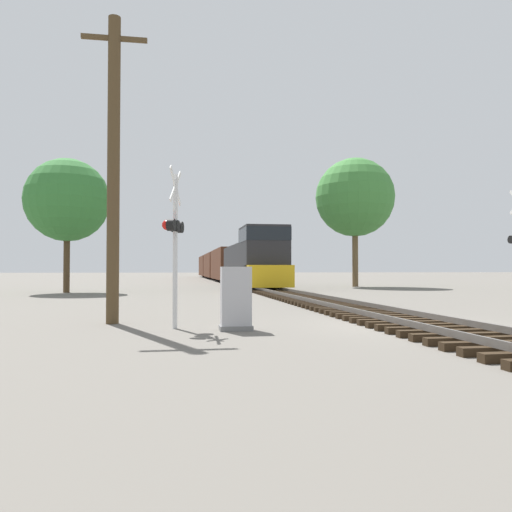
{
  "coord_description": "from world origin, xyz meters",
  "views": [
    {
      "loc": [
        -6.14,
        -12.42,
        1.51
      ],
      "look_at": [
        -2.41,
        10.42,
        2.11
      ],
      "focal_mm": 35.0,
      "sensor_mm": 36.0,
      "label": 1
    }
  ],
  "objects_px": {
    "relay_cabinet": "(236,299)",
    "tree_mid_background": "(355,198)",
    "crossing_signal_near": "(174,232)",
    "freight_train": "(222,265)",
    "utility_pole": "(114,166)",
    "tree_far_right": "(67,200)"
  },
  "relations": [
    {
      "from": "relay_cabinet",
      "to": "tree_mid_background",
      "type": "bearing_deg",
      "value": 64.18
    },
    {
      "from": "crossing_signal_near",
      "to": "tree_mid_background",
      "type": "height_order",
      "value": "tree_mid_background"
    },
    {
      "from": "tree_mid_background",
      "to": "freight_train",
      "type": "bearing_deg",
      "value": 110.33
    },
    {
      "from": "crossing_signal_near",
      "to": "utility_pole",
      "type": "xyz_separation_m",
      "value": [
        -1.67,
        1.41,
        1.94
      ]
    },
    {
      "from": "utility_pole",
      "to": "relay_cabinet",
      "type": "bearing_deg",
      "value": -32.36
    },
    {
      "from": "freight_train",
      "to": "utility_pole",
      "type": "distance_m",
      "value": 51.38
    },
    {
      "from": "crossing_signal_near",
      "to": "tree_mid_background",
      "type": "bearing_deg",
      "value": 168.29
    },
    {
      "from": "relay_cabinet",
      "to": "freight_train",
      "type": "bearing_deg",
      "value": 84.97
    },
    {
      "from": "relay_cabinet",
      "to": "tree_far_right",
      "type": "xyz_separation_m",
      "value": [
        -8.34,
        21.23,
        5.16
      ]
    },
    {
      "from": "freight_train",
      "to": "tree_mid_background",
      "type": "relative_size",
      "value": 6.23
    },
    {
      "from": "crossing_signal_near",
      "to": "tree_mid_background",
      "type": "xyz_separation_m",
      "value": [
        15.21,
        27.7,
        5.17
      ]
    },
    {
      "from": "freight_train",
      "to": "relay_cabinet",
      "type": "relative_size",
      "value": 43.71
    },
    {
      "from": "crossing_signal_near",
      "to": "utility_pole",
      "type": "distance_m",
      "value": 2.92
    },
    {
      "from": "relay_cabinet",
      "to": "utility_pole",
      "type": "relative_size",
      "value": 0.18
    },
    {
      "from": "relay_cabinet",
      "to": "tree_far_right",
      "type": "height_order",
      "value": "tree_far_right"
    },
    {
      "from": "utility_pole",
      "to": "tree_mid_background",
      "type": "distance_m",
      "value": 31.41
    },
    {
      "from": "freight_train",
      "to": "tree_mid_background",
      "type": "height_order",
      "value": "tree_mid_background"
    },
    {
      "from": "freight_train",
      "to": "crossing_signal_near",
      "type": "relative_size",
      "value": 16.75
    },
    {
      "from": "crossing_signal_near",
      "to": "tree_far_right",
      "type": "relative_size",
      "value": 0.47
    },
    {
      "from": "relay_cabinet",
      "to": "utility_pole",
      "type": "height_order",
      "value": "utility_pole"
    },
    {
      "from": "tree_mid_background",
      "to": "relay_cabinet",
      "type": "bearing_deg",
      "value": -115.82
    },
    {
      "from": "crossing_signal_near",
      "to": "tree_far_right",
      "type": "height_order",
      "value": "tree_far_right"
    }
  ]
}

